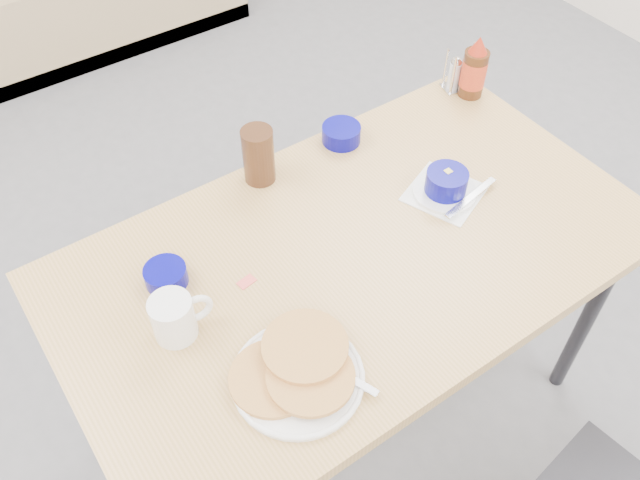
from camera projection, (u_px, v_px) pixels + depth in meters
ground at (395, 467)px, 2.02m from camera, size 6.00×6.00×0.00m
dining_table at (354, 267)px, 1.64m from camera, size 1.40×0.80×0.76m
pancake_plate at (297, 372)px, 1.35m from camera, size 0.27×0.27×0.05m
coffee_mug at (175, 317)px, 1.40m from camera, size 0.13×0.09×0.10m
grits_setting at (446, 185)px, 1.69m from camera, size 0.24×0.22×0.07m
creamer_bowl at (166, 276)px, 1.51m from camera, size 0.10×0.10×0.04m
butter_bowl at (341, 134)px, 1.84m from camera, size 0.11×0.11×0.05m
amber_tumbler at (258, 155)px, 1.70m from camera, size 0.09×0.09×0.15m
condiment_caddy at (461, 74)px, 1.99m from camera, size 0.11×0.08×0.13m
syrup_bottle at (474, 70)px, 1.93m from camera, size 0.07×0.07×0.19m
sugar_wrapper at (247, 282)px, 1.53m from camera, size 0.04×0.03×0.00m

